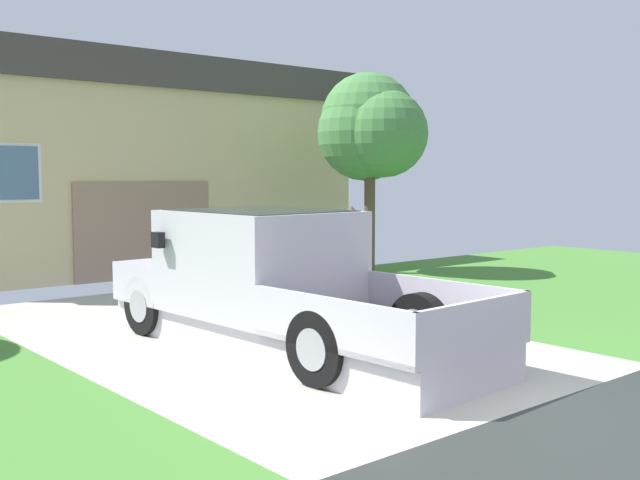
{
  "coord_description": "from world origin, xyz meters",
  "views": [
    {
      "loc": [
        -5.81,
        -3.98,
        2.17
      ],
      "look_at": [
        0.71,
        3.7,
        1.3
      ],
      "focal_mm": 42.32,
      "sensor_mm": 36.0,
      "label": 1
    }
  ],
  "objects_px": {
    "handbag": "(373,327)",
    "wheeled_trash_bin": "(301,258)",
    "front_yard_tree": "(371,129)",
    "person_with_hat": "(351,261)",
    "house_with_garage": "(116,165)",
    "pickup_truck": "(267,285)"
  },
  "relations": [
    {
      "from": "handbag",
      "to": "wheeled_trash_bin",
      "type": "xyz_separation_m",
      "value": [
        2.17,
        4.25,
        0.43
      ]
    },
    {
      "from": "front_yard_tree",
      "to": "person_with_hat",
      "type": "bearing_deg",
      "value": -136.48
    },
    {
      "from": "person_with_hat",
      "to": "house_with_garage",
      "type": "bearing_deg",
      "value": -84.36
    },
    {
      "from": "handbag",
      "to": "house_with_garage",
      "type": "bearing_deg",
      "value": 84.46
    },
    {
      "from": "wheeled_trash_bin",
      "to": "handbag",
      "type": "bearing_deg",
      "value": -117.01
    },
    {
      "from": "person_with_hat",
      "to": "wheeled_trash_bin",
      "type": "xyz_separation_m",
      "value": [
        2.26,
        3.92,
        -0.44
      ]
    },
    {
      "from": "pickup_truck",
      "to": "handbag",
      "type": "height_order",
      "value": "pickup_truck"
    },
    {
      "from": "handbag",
      "to": "front_yard_tree",
      "type": "relative_size",
      "value": 0.09
    },
    {
      "from": "person_with_hat",
      "to": "front_yard_tree",
      "type": "bearing_deg",
      "value": -124.54
    },
    {
      "from": "house_with_garage",
      "to": "wheeled_trash_bin",
      "type": "bearing_deg",
      "value": -77.87
    },
    {
      "from": "person_with_hat",
      "to": "house_with_garage",
      "type": "relative_size",
      "value": 0.16
    },
    {
      "from": "house_with_garage",
      "to": "pickup_truck",
      "type": "bearing_deg",
      "value": -104.23
    },
    {
      "from": "front_yard_tree",
      "to": "wheeled_trash_bin",
      "type": "distance_m",
      "value": 3.68
    },
    {
      "from": "front_yard_tree",
      "to": "wheeled_trash_bin",
      "type": "xyz_separation_m",
      "value": [
        -2.49,
        -0.6,
        -2.65
      ]
    },
    {
      "from": "handbag",
      "to": "house_with_garage",
      "type": "xyz_separation_m",
      "value": [
        0.96,
        9.88,
        2.3
      ]
    },
    {
      "from": "person_with_hat",
      "to": "front_yard_tree",
      "type": "distance_m",
      "value": 6.92
    },
    {
      "from": "house_with_garage",
      "to": "front_yard_tree",
      "type": "height_order",
      "value": "house_with_garage"
    },
    {
      "from": "handbag",
      "to": "wheeled_trash_bin",
      "type": "bearing_deg",
      "value": 62.99
    },
    {
      "from": "person_with_hat",
      "to": "handbag",
      "type": "relative_size",
      "value": 4.39
    },
    {
      "from": "pickup_truck",
      "to": "front_yard_tree",
      "type": "xyz_separation_m",
      "value": [
        6.09,
        4.38,
        2.42
      ]
    },
    {
      "from": "handbag",
      "to": "wheeled_trash_bin",
      "type": "relative_size",
      "value": 0.4
    },
    {
      "from": "pickup_truck",
      "to": "wheeled_trash_bin",
      "type": "relative_size",
      "value": 5.61
    }
  ]
}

